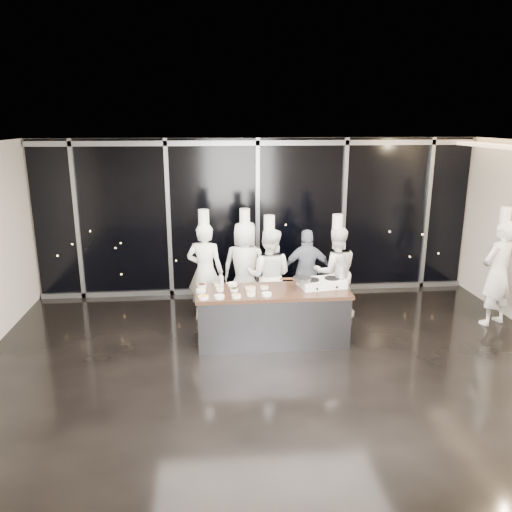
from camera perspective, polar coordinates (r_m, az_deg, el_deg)
The scene contains 15 objects.
ground at distance 7.57m, azimuth 2.74°, elevation -12.61°, with size 9.00×9.00×0.00m, color black.
room_shell at distance 6.84m, azimuth 4.45°, elevation 4.35°, with size 9.02×7.02×3.21m.
window_wall at distance 10.28m, azimuth 0.16°, elevation 4.41°, with size 8.90×0.11×3.20m.
demo_counter at distance 8.18m, azimuth 1.89°, elevation -6.87°, with size 2.46×0.86×0.90m.
stove at distance 8.24m, azimuth 7.52°, elevation -3.05°, with size 0.78×0.55×0.14m.
frying_pan at distance 8.08m, azimuth 5.25°, elevation -2.60°, with size 0.53×0.34×0.05m.
stock_pot at distance 8.32m, azimuth 9.75°, elevation -1.68°, with size 0.21×0.21×0.21m, color #B5B5B7.
prep_bowls at distance 7.93m, azimuth -2.99°, elevation -3.96°, with size 1.18×0.74×0.05m.
squeeze_bottle at distance 8.15m, azimuth -3.96°, elevation -2.80°, with size 0.06×0.06×0.24m.
chef_far_left at distance 8.99m, azimuth -5.83°, elevation -1.72°, with size 0.74×0.57×2.03m.
chef_left at distance 9.30m, azimuth -1.26°, elevation -1.25°, with size 0.99×0.79×1.99m.
chef_center at distance 8.87m, azimuth 1.49°, elevation -2.21°, with size 0.98×0.85×1.95m.
guest at distance 9.38m, azimuth 5.86°, elevation -1.76°, with size 0.96×0.45×1.60m.
chef_right at distance 9.26m, azimuth 9.06°, elevation -1.76°, with size 0.83×0.65×1.92m.
chef_side at distance 9.71m, azimuth 25.88°, elevation -1.67°, with size 0.81×0.68×2.12m.
Camera 1 is at (-0.98, -6.61, 3.54)m, focal length 35.00 mm.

